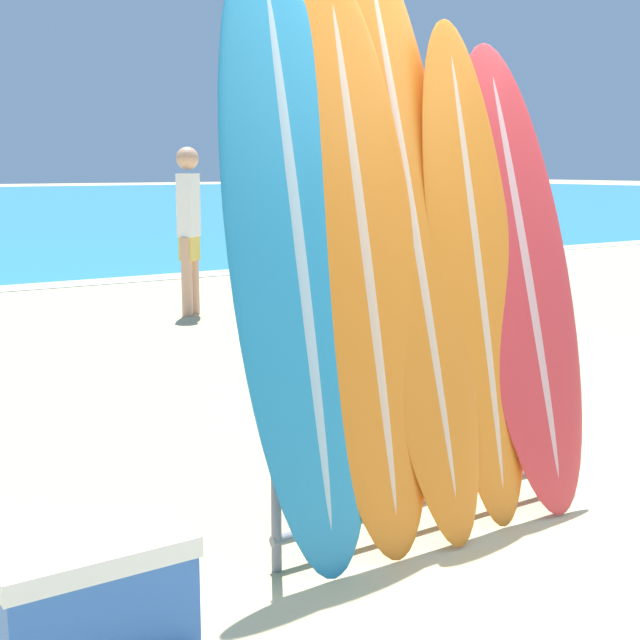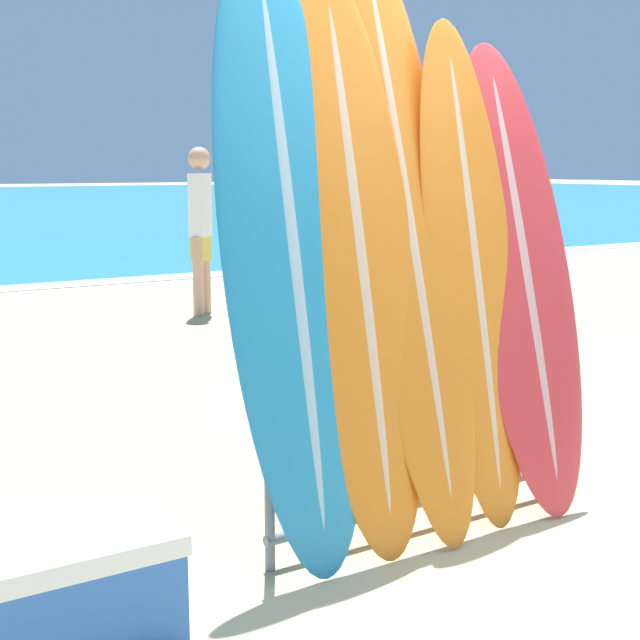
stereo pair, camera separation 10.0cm
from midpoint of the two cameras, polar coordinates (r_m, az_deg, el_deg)
The scene contains 9 objects.
ground_plane at distance 3.86m, azimuth 15.74°, elevation -13.93°, with size 160.00×160.00×0.00m, color tan.
surfboard_rack at distance 3.79m, azimuth 7.29°, elevation -7.26°, with size 1.50×0.04×0.78m.
surfboard_slot_0 at distance 3.35m, azimuth -1.02°, elevation 4.11°, with size 0.58×0.58×2.39m.
surfboard_slot_1 at distance 3.51m, azimuth 3.21°, elevation 3.91°, with size 0.56×0.60×2.34m.
surfboard_slot_2 at distance 3.72m, azimuth 6.29°, elevation 5.90°, with size 0.52×0.80×2.56m.
surfboard_slot_3 at distance 3.88m, azimuth 10.48°, elevation 3.01°, with size 0.48×0.53×2.16m.
surfboard_slot_4 at distance 4.09m, azimuth 13.47°, elevation 2.76°, with size 0.60×0.65×2.10m.
person_near_water at distance 9.30m, azimuth -7.35°, elevation 6.10°, with size 0.29×0.29×1.73m.
cooler_box at distance 3.04m, azimuth -14.08°, elevation -16.61°, with size 0.62×0.34×0.38m.
Camera 2 is at (-2.63, -2.36, 1.53)m, focal length 50.00 mm.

